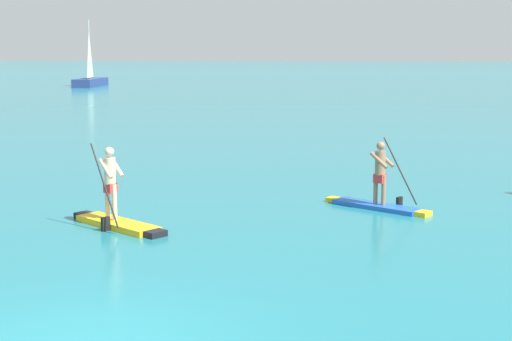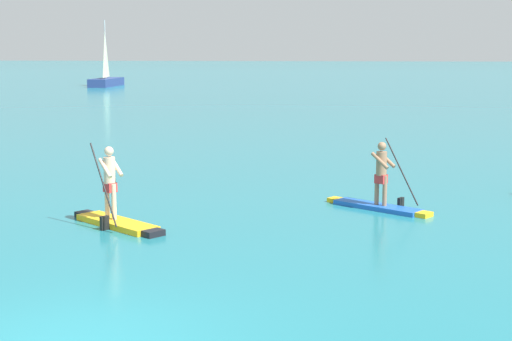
# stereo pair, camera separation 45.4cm
# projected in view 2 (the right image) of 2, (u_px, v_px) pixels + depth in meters

# --- Properties ---
(paddleboarder_mid_center) EXTENTS (2.57, 2.14, 1.91)m
(paddleboarder_mid_center) POSITION_uv_depth(u_px,v_px,m) (115.00, 210.00, 17.09)
(paddleboarder_mid_center) COLOR yellow
(paddleboarder_mid_center) RESTS_ON ground
(paddleboarder_far_right) EXTENTS (2.57, 2.00, 1.79)m
(paddleboarder_far_right) POSITION_uv_depth(u_px,v_px,m) (380.00, 194.00, 18.83)
(paddleboarder_far_right) COLOR blue
(paddleboarder_far_right) RESTS_ON ground
(sailboat_left_horizon) EXTENTS (1.96, 6.46, 6.79)m
(sailboat_left_horizon) POSITION_uv_depth(u_px,v_px,m) (106.00, 79.00, 78.95)
(sailboat_left_horizon) COLOR navy
(sailboat_left_horizon) RESTS_ON ground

